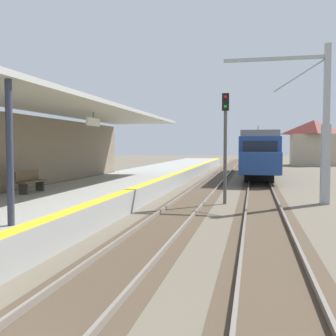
{
  "coord_description": "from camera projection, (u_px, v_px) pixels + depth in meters",
  "views": [
    {
      "loc": [
        4.83,
        -3.23,
        2.75
      ],
      "look_at": [
        2.4,
        8.1,
        2.1
      ],
      "focal_mm": 42.37,
      "sensor_mm": 36.0,
      "label": 1
    }
  ],
  "objects": [
    {
      "name": "approaching_train",
      "position": [
        258.0,
        152.0,
        35.58
      ],
      "size": [
        2.93,
        19.6,
        4.76
      ],
      "color": "navy",
      "rests_on": "ground"
    },
    {
      "name": "track_pair_middle",
      "position": [
        261.0,
        193.0,
        22.73
      ],
      "size": [
        2.34,
        120.0,
        0.16
      ],
      "color": "#4C3D2D",
      "rests_on": "ground"
    },
    {
      "name": "station_building_with_canopy",
      "position": [
        27.0,
        148.0,
        16.3
      ],
      "size": [
        4.85,
        24.0,
        4.43
      ],
      "color": "#4C4C4C",
      "rests_on": "ground"
    },
    {
      "name": "rail_signal_post",
      "position": [
        225.0,
        136.0,
        18.59
      ],
      "size": [
        0.32,
        0.34,
        5.2
      ],
      "color": "#4C4C4C",
      "rests_on": "ground"
    },
    {
      "name": "distant_trackside_house",
      "position": [
        314.0,
        142.0,
        55.88
      ],
      "size": [
        6.6,
        5.28,
        6.4
      ],
      "color": "tan",
      "rests_on": "ground"
    },
    {
      "name": "station_platform",
      "position": [
        107.0,
        190.0,
        20.43
      ],
      "size": [
        5.0,
        80.0,
        0.91
      ],
      "color": "#999993",
      "rests_on": "ground"
    },
    {
      "name": "track_pair_nearest_platform",
      "position": [
        202.0,
        192.0,
        23.44
      ],
      "size": [
        2.34,
        120.0,
        0.16
      ],
      "color": "#4C3D2D",
      "rests_on": "ground"
    },
    {
      "name": "platform_bench",
      "position": [
        30.0,
        181.0,
        15.64
      ],
      "size": [
        0.45,
        1.6,
        0.88
      ],
      "color": "brown",
      "rests_on": "station_platform"
    },
    {
      "name": "catenary_pylon_far_side",
      "position": [
        319.0,
        128.0,
        18.63
      ],
      "size": [
        5.0,
        0.4,
        7.5
      ],
      "color": "#9EA3A8",
      "rests_on": "ground"
    }
  ]
}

